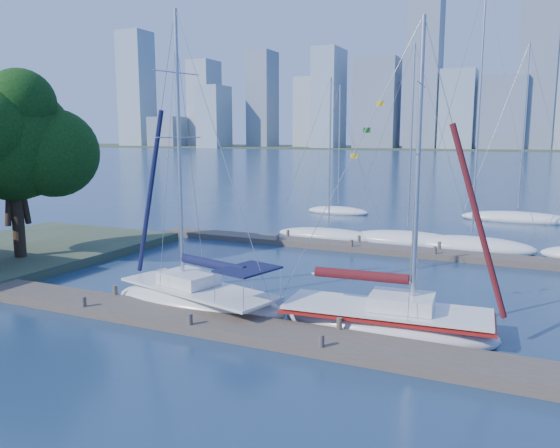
% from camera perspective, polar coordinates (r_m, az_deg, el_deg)
% --- Properties ---
extents(ground, '(700.00, 700.00, 0.00)m').
position_cam_1_polar(ground, '(20.95, -7.95, -10.64)').
color(ground, '#162C49').
rests_on(ground, ground).
extents(near_dock, '(26.00, 2.00, 0.40)m').
position_cam_1_polar(near_dock, '(20.88, -7.96, -10.13)').
color(near_dock, '#4A4136').
rests_on(near_dock, ground).
extents(far_dock, '(30.00, 1.80, 0.36)m').
position_cam_1_polar(far_dock, '(34.39, 9.47, -2.53)').
color(far_dock, '#4A4136').
rests_on(far_dock, ground).
extents(far_shore, '(800.00, 100.00, 1.50)m').
position_cam_1_polar(far_shore, '(336.79, 23.05, 7.21)').
color(far_shore, '#38472D').
rests_on(far_shore, ground).
extents(tree, '(8.34, 7.58, 10.51)m').
position_cam_1_polar(tree, '(32.72, -26.22, 8.00)').
color(tree, '#2F2014').
rests_on(tree, ground).
extents(sailboat_navy, '(8.28, 4.52, 12.56)m').
position_cam_1_polar(sailboat_navy, '(22.85, -8.60, -6.31)').
color(sailboat_navy, silver).
rests_on(sailboat_navy, ground).
extents(sailboat_maroon, '(8.10, 3.19, 11.56)m').
position_cam_1_polar(sailboat_maroon, '(20.37, 11.07, -8.61)').
color(sailboat_maroon, silver).
rests_on(sailboat_maroon, ground).
extents(bg_boat_1, '(7.65, 2.34, 11.31)m').
position_cam_1_polar(bg_boat_1, '(38.33, 5.11, -1.16)').
color(bg_boat_1, silver).
rests_on(bg_boat_1, ground).
extents(bg_boat_2, '(7.97, 2.70, 13.27)m').
position_cam_1_polar(bg_boat_2, '(37.23, 13.17, -1.59)').
color(bg_boat_2, silver).
rests_on(bg_boat_2, ground).
extents(bg_boat_3, '(8.05, 4.53, 16.42)m').
position_cam_1_polar(bg_boat_3, '(36.39, 19.36, -2.05)').
color(bg_boat_3, silver).
rests_on(bg_boat_3, ground).
extents(bg_boat_6, '(6.09, 4.16, 11.95)m').
position_cam_1_polar(bg_boat_6, '(50.85, 6.09, 1.38)').
color(bg_boat_6, silver).
rests_on(bg_boat_6, ground).
extents(bg_boat_7, '(9.22, 6.01, 14.89)m').
position_cam_1_polar(bg_boat_7, '(50.00, 23.56, 0.59)').
color(bg_boat_7, silver).
rests_on(bg_boat_7, ground).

